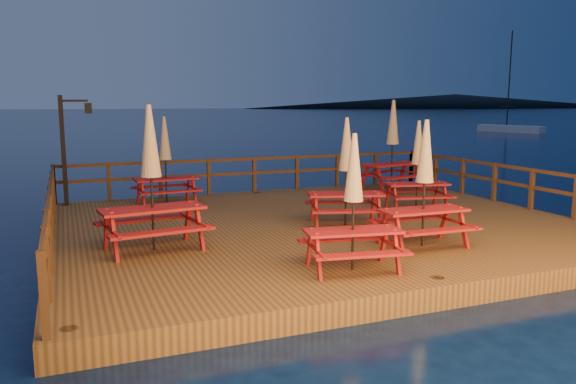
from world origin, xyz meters
name	(u,v)px	position (x,y,z in m)	size (l,w,h in m)	color
ground	(319,238)	(0.00, 0.00, 0.00)	(500.00, 500.00, 0.00)	black
deck	(319,230)	(0.00, 0.00, 0.20)	(12.00, 10.00, 0.40)	#4C3318
deck_piles	(318,250)	(0.00, 0.00, -0.30)	(11.44, 9.44, 1.40)	#3E2613
railing	(291,180)	(0.00, 1.78, 1.16)	(11.80, 9.75, 1.10)	#3E2613
lamp_post	(69,140)	(-5.39, 4.55, 2.20)	(0.85, 0.18, 3.00)	black
headland_right	(456,101)	(185.00, 230.00, 3.50)	(230.40, 86.40, 7.00)	black
sailboat	(510,129)	(38.58, 34.99, 0.36)	(3.11, 7.31, 10.76)	silver
picnic_table_0	(353,200)	(-1.09, -3.71, 1.60)	(1.82, 1.59, 2.32)	maroon
picnic_table_1	(392,144)	(4.25, 3.59, 1.90)	(2.31, 2.04, 2.88)	maroon
picnic_table_2	(165,159)	(-2.95, 3.72, 1.66)	(1.79, 1.51, 2.42)	maroon
picnic_table_3	(424,181)	(0.95, -2.81, 1.69)	(1.78, 1.48, 2.48)	maroon
picnic_table_4	(346,170)	(0.44, -0.52, 1.68)	(2.07, 1.86, 2.47)	maroon
picnic_table_5	(418,164)	(3.06, 0.46, 1.62)	(1.90, 1.68, 2.34)	maroon
picnic_table_6	(151,176)	(-4.03, -1.14, 1.84)	(2.13, 1.83, 2.77)	maroon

